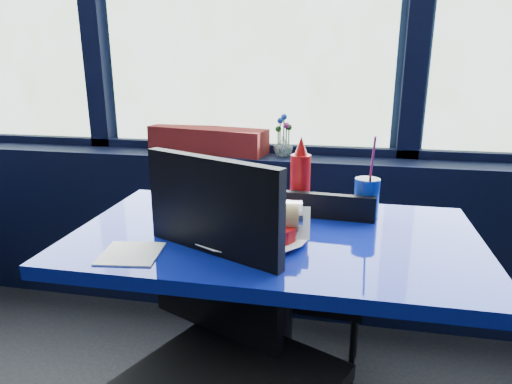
# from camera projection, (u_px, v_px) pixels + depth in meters

# --- Properties ---
(window_sill) EXTENTS (5.00, 0.26, 0.80)m
(window_sill) POSITION_uv_depth(u_px,v_px,m) (243.00, 230.00, 2.35)
(window_sill) COLOR black
(window_sill) RESTS_ON ground
(near_table) EXTENTS (1.20, 0.70, 0.75)m
(near_table) POSITION_uv_depth(u_px,v_px,m) (274.00, 287.00, 1.42)
(near_table) COLOR black
(near_table) RESTS_ON ground
(chair_near_front) EXTENTS (0.60, 0.60, 1.01)m
(chair_near_front) POSITION_uv_depth(u_px,v_px,m) (222.00, 333.00, 1.16)
(chair_near_front) COLOR black
(chair_near_front) RESTS_ON ground
(chair_near_back) EXTENTS (0.40, 0.40, 0.83)m
(chair_near_back) POSITION_uv_depth(u_px,v_px,m) (316.00, 277.00, 1.68)
(chair_near_back) COLOR black
(chair_near_back) RESTS_ON ground
(planter_box) EXTENTS (0.62, 0.27, 0.12)m
(planter_box) POSITION_uv_depth(u_px,v_px,m) (207.00, 140.00, 2.26)
(planter_box) COLOR maroon
(planter_box) RESTS_ON window_sill
(flower_vase) EXTENTS (0.11, 0.11, 0.20)m
(flower_vase) POSITION_uv_depth(u_px,v_px,m) (283.00, 144.00, 2.16)
(flower_vase) COLOR silver
(flower_vase) RESTS_ON window_sill
(food_basket) EXTENTS (0.35, 0.35, 0.11)m
(food_basket) POSITION_uv_depth(u_px,v_px,m) (250.00, 227.00, 1.30)
(food_basket) COLOR #AE0B0C
(food_basket) RESTS_ON near_table
(ketchup_bottle) EXTENTS (0.07, 0.07, 0.26)m
(ketchup_bottle) POSITION_uv_depth(u_px,v_px,m) (300.00, 178.00, 1.54)
(ketchup_bottle) COLOR #AE0B0C
(ketchup_bottle) RESTS_ON near_table
(soda_cup) EXTENTS (0.08, 0.08, 0.28)m
(soda_cup) POSITION_uv_depth(u_px,v_px,m) (367.00, 197.00, 1.49)
(soda_cup) COLOR #0E329B
(soda_cup) RESTS_ON near_table
(napkin) EXTENTS (0.17, 0.17, 0.00)m
(napkin) POSITION_uv_depth(u_px,v_px,m) (131.00, 253.00, 1.22)
(napkin) COLOR white
(napkin) RESTS_ON near_table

